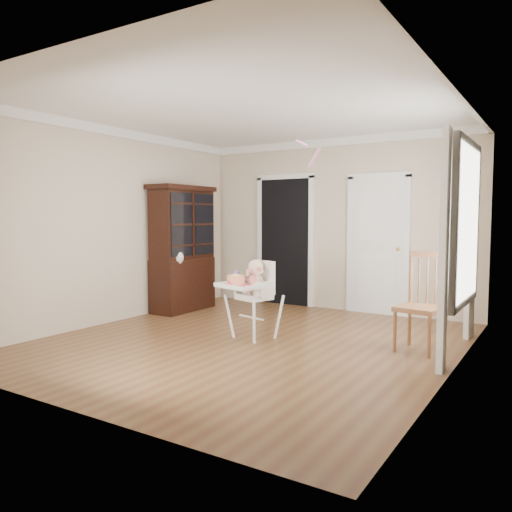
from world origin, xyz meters
The scene contains 16 objects.
floor centered at (0.00, 0.00, 0.00)m, with size 5.00×5.00×0.00m, color brown.
ceiling centered at (0.00, 0.00, 2.70)m, with size 5.00×5.00×0.00m, color white.
wall_back centered at (0.00, 2.50, 1.35)m, with size 4.50×4.50×0.00m, color beige.
wall_left centered at (-2.25, 0.00, 1.35)m, with size 5.00×5.00×0.00m, color beige.
wall_right centered at (2.25, 0.00, 1.35)m, with size 5.00×5.00×0.00m, color beige.
crown_molding centered at (0.00, 0.00, 2.64)m, with size 4.50×5.00×0.12m, color white, non-canonical shape.
doorway centered at (-0.90, 2.48, 1.11)m, with size 1.06×0.05×2.22m.
closet_door centered at (0.70, 2.48, 1.02)m, with size 0.96×0.09×2.13m.
window_right centered at (2.18, 0.80, 1.29)m, with size 0.13×1.84×2.30m.
high_chair centered at (-0.06, 0.17, 0.59)m, with size 0.70×0.79×0.96m.
baby centered at (-0.05, 0.19, 0.74)m, with size 0.27×0.25×0.44m.
cake centered at (-0.16, -0.06, 0.73)m, with size 0.26×0.26×0.12m.
sippy_cup centered at (-0.26, 0.09, 0.74)m, with size 0.08×0.08×0.19m.
china_cabinet centered at (-1.99, 1.13, 0.98)m, with size 0.52×1.16×1.95m.
dining_chair centered at (1.80, 0.63, 0.51)m, with size 0.50×0.50×1.09m.
streamer centered at (0.56, 0.20, 2.29)m, with size 0.03×0.50×0.02m, color pink, non-canonical shape.
Camera 1 is at (3.12, -4.88, 1.46)m, focal length 35.00 mm.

